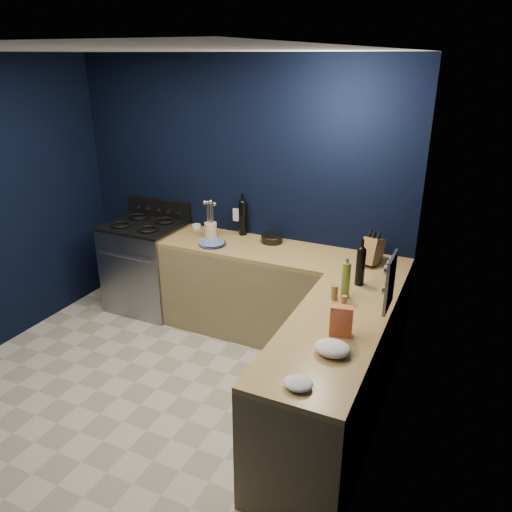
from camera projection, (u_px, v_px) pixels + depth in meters
The scene contains 27 objects.
floor at pixel (141, 406), 3.91m from camera, with size 3.50×3.50×0.02m, color #B6B0A0.
ceiling at pixel (101, 48), 2.92m from camera, with size 3.50×3.50×0.02m, color silver.
wall_back at pixel (238, 193), 4.90m from camera, with size 3.50×0.02×2.60m, color black.
wall_right at pixel (378, 302), 2.74m from camera, with size 0.02×3.50×2.60m, color black.
cab_back at pixel (280, 296), 4.72m from camera, with size 2.30×0.63×0.86m, color olive.
top_back at pixel (281, 253), 4.55m from camera, with size 2.30×0.63×0.04m, color brown.
cab_right at pixel (328, 387), 3.43m from camera, with size 0.63×1.67×0.86m, color olive.
top_right at pixel (332, 331), 3.26m from camera, with size 0.63×1.67×0.04m, color brown.
gas_range at pixel (147, 267), 5.29m from camera, with size 0.76×0.66×0.92m, color gray.
oven_door at pixel (129, 279), 5.03m from camera, with size 0.59×0.02×0.42m, color black.
cooktop at pixel (144, 225), 5.11m from camera, with size 0.76×0.66×0.03m, color black.
backguard at pixel (160, 208), 5.32m from camera, with size 0.76×0.06×0.20m, color black.
spice_panel at pixel (390, 283), 3.25m from camera, with size 0.02×0.28×0.38m, color gray.
wall_outlet at pixel (237, 215), 4.96m from camera, with size 0.09×0.02×0.13m, color white.
plate_stack at pixel (212, 244), 4.67m from camera, with size 0.24×0.24×0.03m, color #3F6397.
ramekin at pixel (196, 226), 5.15m from camera, with size 0.09×0.09×0.03m, color white.
utensil_crock at pixel (211, 230), 4.86m from camera, with size 0.12×0.12×0.15m, color beige.
wine_bottle_back at pixel (243, 218), 4.89m from camera, with size 0.08×0.08×0.34m, color black.
lemon_basket at pixel (272, 238), 4.73m from camera, with size 0.20×0.20×0.08m, color black.
knife_block at pixel (372, 251), 4.22m from camera, with size 0.12×0.21×0.23m, color brown.
wine_bottle_right at pixel (360, 267), 3.82m from camera, with size 0.07×0.07×0.30m, color black.
oil_bottle at pixel (346, 280), 3.63m from camera, with size 0.06×0.06×0.27m, color olive.
spice_jar_near at pixel (334, 292), 3.62m from camera, with size 0.05×0.05×0.11m, color olive.
spice_jar_far at pixel (344, 301), 3.53m from camera, with size 0.04×0.04×0.08m, color olive.
crouton_bag at pixel (341, 321), 3.13m from camera, with size 0.14×0.07×0.21m, color red.
towel_front at pixel (332, 348), 2.96m from camera, with size 0.22×0.19×0.08m, color white.
towel_end at pixel (298, 383), 2.67m from camera, with size 0.16×0.15×0.05m, color white.
Camera 1 is at (2.17, -2.50, 2.57)m, focal length 34.61 mm.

